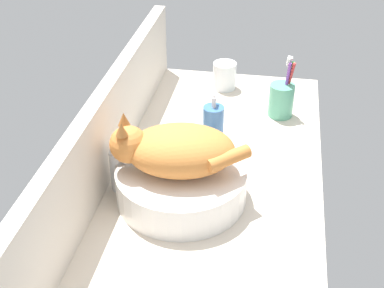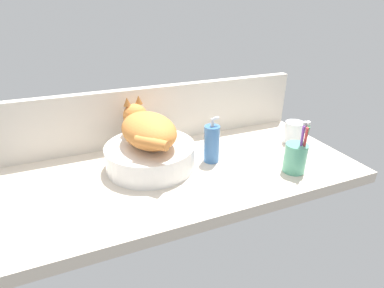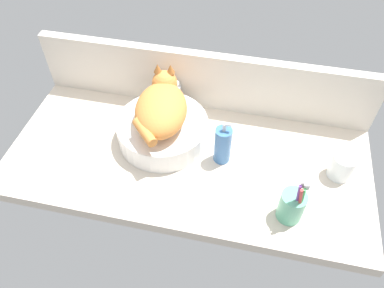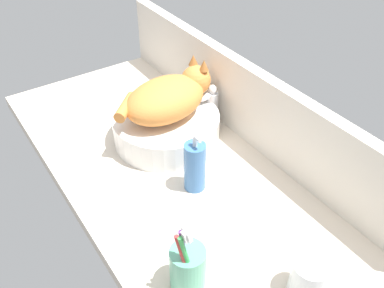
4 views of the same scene
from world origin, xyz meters
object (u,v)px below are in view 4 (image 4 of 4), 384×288
sink_basin (166,127)px  soap_dispenser (195,166)px  faucet (209,104)px  cat (169,97)px  water_glass (308,279)px  toothbrush_cup (188,267)px

sink_basin → soap_dispenser: size_ratio=1.83×
faucet → soap_dispenser: bearing=-43.0°
cat → water_glass: size_ratio=3.63×
toothbrush_cup → water_glass: 24.36cm
sink_basin → cat: bearing=102.4°
toothbrush_cup → faucet: bearing=140.0°
soap_dispenser → water_glass: bearing=2.3°
faucet → soap_dispenser: size_ratio=0.80×
sink_basin → water_glass: 59.86cm
cat → soap_dispenser: (21.86, -5.93, -7.14)cm
faucet → water_glass: 61.71cm
water_glass → faucet: bearing=163.2°
cat → soap_dispenser: size_ratio=1.90×
faucet → soap_dispenser: soap_dispenser is taller
cat → toothbrush_cup: 51.50cm
soap_dispenser → toothbrush_cup: (23.16, -17.54, -1.51)cm
cat → faucet: (1.09, 13.43, -6.83)cm
cat → faucet: 15.10cm
toothbrush_cup → water_glass: (15.06, 19.09, -1.54)cm
water_glass → toothbrush_cup: bearing=-128.3°
cat → faucet: size_ratio=2.38×
sink_basin → toothbrush_cup: size_ratio=1.67×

